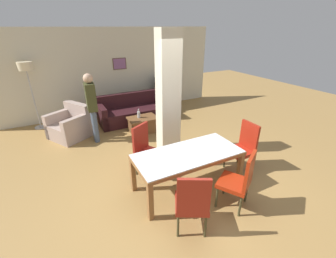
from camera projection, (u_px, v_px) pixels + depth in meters
The scene contains 16 objects.
ground_plane at pixel (187, 187), 4.17m from camera, with size 18.00×18.00×0.00m, color olive.
back_wall at pixel (113, 72), 7.33m from camera, with size 7.20×0.09×2.70m.
divider_pillar at pixel (168, 96), 4.84m from camera, with size 0.46×0.34×2.70m.
dining_table at pixel (188, 160), 3.92m from camera, with size 1.88×0.86×0.73m.
dining_chair_far_left at pixel (146, 148), 4.39m from camera, with size 0.63×0.63×1.01m.
dining_chair_head_right at pixel (243, 145), 4.50m from camera, with size 0.46×0.46×1.01m.
dining_chair_near_right at pixel (240, 179), 3.51m from camera, with size 0.63×0.63×1.01m.
dining_chair_near_left at pixel (192, 201), 3.06m from camera, with size 0.62×0.62×1.01m.
sofa at pixel (134, 112), 6.99m from camera, with size 2.14×0.86×0.83m.
armchair at pixel (71, 126), 5.95m from camera, with size 1.18×1.19×0.86m.
coffee_table at pixel (143, 125), 6.25m from camera, with size 0.79×0.55×0.42m.
bottle at pixel (139, 114), 6.14m from camera, with size 0.08×0.08×0.25m.
tv_stand at pixel (165, 99), 8.31m from camera, with size 1.06×0.40×0.48m.
tv_screen at pixel (165, 85), 8.07m from camera, with size 0.90×0.32×0.64m.
floor_lamp at pixel (27, 72), 5.94m from camera, with size 0.37×0.37×1.88m.
standing_person at pixel (92, 104), 5.45m from camera, with size 0.24×0.39×1.73m.
Camera 1 is at (-1.85, -2.80, 2.72)m, focal length 24.00 mm.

